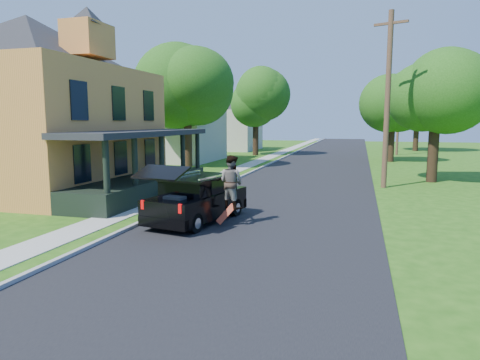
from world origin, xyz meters
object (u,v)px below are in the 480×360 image
(black_suv, at_px, (197,199))
(skateboarder, at_px, (231,182))
(tree_right_near, at_px, (436,93))
(utility_pole_near, at_px, (388,98))

(black_suv, distance_m, skateboarder, 1.45)
(black_suv, relative_size, tree_right_near, 0.62)
(black_suv, distance_m, tree_right_near, 16.99)
(skateboarder, bearing_deg, black_suv, 18.60)
(black_suv, xyz_separation_m, utility_pole_near, (6.79, 10.21, 3.94))
(tree_right_near, distance_m, utility_pole_near, 4.21)
(black_suv, distance_m, utility_pole_near, 12.88)
(black_suv, bearing_deg, tree_right_near, 65.15)
(skateboarder, bearing_deg, utility_pole_near, -95.48)
(utility_pole_near, bearing_deg, black_suv, -104.18)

